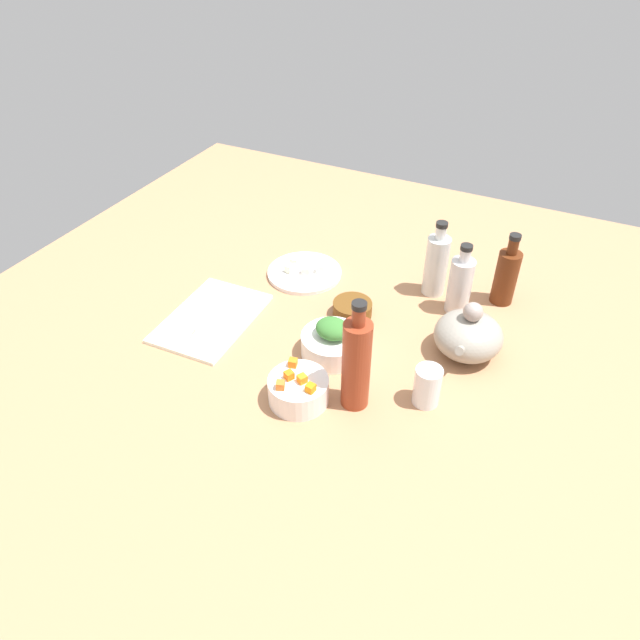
% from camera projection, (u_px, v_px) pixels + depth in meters
% --- Properties ---
extents(tabletop, '(1.90, 1.90, 0.03)m').
position_uv_depth(tabletop, '(320.00, 340.00, 1.46)').
color(tabletop, '#AE7953').
rests_on(tabletop, ground).
extents(cutting_board, '(0.30, 0.21, 0.01)m').
position_uv_depth(cutting_board, '(211.00, 318.00, 1.50)').
color(cutting_board, white).
rests_on(cutting_board, tabletop).
extents(plate_tofu, '(0.21, 0.21, 0.01)m').
position_uv_depth(plate_tofu, '(304.00, 273.00, 1.66)').
color(plate_tofu, white).
rests_on(plate_tofu, tabletop).
extents(bowl_greens, '(0.15, 0.15, 0.06)m').
position_uv_depth(bowl_greens, '(332.00, 345.00, 1.38)').
color(bowl_greens, white).
rests_on(bowl_greens, tabletop).
extents(bowl_carrots, '(0.13, 0.13, 0.06)m').
position_uv_depth(bowl_carrots, '(299.00, 390.00, 1.26)').
color(bowl_carrots, white).
rests_on(bowl_carrots, tabletop).
extents(bowl_small_side, '(0.10, 0.10, 0.04)m').
position_uv_depth(bowl_small_side, '(352.00, 309.00, 1.51)').
color(bowl_small_side, brown).
rests_on(bowl_small_side, tabletop).
extents(teapot, '(0.18, 0.16, 0.15)m').
position_uv_depth(teapot, '(468.00, 335.00, 1.37)').
color(teapot, gray).
rests_on(teapot, tabletop).
extents(bottle_0, '(0.06, 0.06, 0.21)m').
position_uv_depth(bottle_0, '(436.00, 264.00, 1.55)').
color(bottle_0, silver).
rests_on(bottle_0, tabletop).
extents(bottle_1, '(0.06, 0.06, 0.20)m').
position_uv_depth(bottle_1, '(506.00, 275.00, 1.52)').
color(bottle_1, '#55250F').
rests_on(bottle_1, tabletop).
extents(bottle_2, '(0.06, 0.06, 0.20)m').
position_uv_depth(bottle_2, '(460.00, 284.00, 1.49)').
color(bottle_2, silver).
rests_on(bottle_2, tabletop).
extents(bottle_3, '(0.06, 0.06, 0.27)m').
position_uv_depth(bottle_3, '(356.00, 363.00, 1.20)').
color(bottle_3, maroon).
rests_on(bottle_3, tabletop).
extents(drinking_glass_0, '(0.06, 0.06, 0.09)m').
position_uv_depth(drinking_glass_0, '(427.00, 386.00, 1.25)').
color(drinking_glass_0, white).
rests_on(drinking_glass_0, tabletop).
extents(carrot_cube_0, '(0.02, 0.02, 0.02)m').
position_uv_depth(carrot_cube_0, '(280.00, 385.00, 1.22)').
color(carrot_cube_0, orange).
rests_on(carrot_cube_0, bowl_carrots).
extents(carrot_cube_1, '(0.02, 0.02, 0.02)m').
position_uv_depth(carrot_cube_1, '(289.00, 375.00, 1.24)').
color(carrot_cube_1, orange).
rests_on(carrot_cube_1, bowl_carrots).
extents(carrot_cube_2, '(0.02, 0.02, 0.02)m').
position_uv_depth(carrot_cube_2, '(311.00, 388.00, 1.21)').
color(carrot_cube_2, orange).
rests_on(carrot_cube_2, bowl_carrots).
extents(carrot_cube_3, '(0.02, 0.02, 0.02)m').
position_uv_depth(carrot_cube_3, '(293.00, 363.00, 1.27)').
color(carrot_cube_3, orange).
rests_on(carrot_cube_3, bowl_carrots).
extents(carrot_cube_4, '(0.02, 0.02, 0.02)m').
position_uv_depth(carrot_cube_4, '(302.00, 379.00, 1.23)').
color(carrot_cube_4, orange).
rests_on(carrot_cube_4, bowl_carrots).
extents(chopped_greens_mound, '(0.09, 0.10, 0.04)m').
position_uv_depth(chopped_greens_mound, '(333.00, 329.00, 1.35)').
color(chopped_greens_mound, '#37722F').
rests_on(chopped_greens_mound, bowl_greens).
extents(tofu_cube_0, '(0.03, 0.03, 0.02)m').
position_uv_depth(tofu_cube_0, '(306.00, 270.00, 1.64)').
color(tofu_cube_0, '#F7E0D1').
rests_on(tofu_cube_0, plate_tofu).
extents(tofu_cube_1, '(0.03, 0.03, 0.02)m').
position_uv_depth(tofu_cube_1, '(289.00, 268.00, 1.65)').
color(tofu_cube_1, white).
rests_on(tofu_cube_1, plate_tofu).
extents(tofu_cube_2, '(0.03, 0.03, 0.02)m').
position_uv_depth(tofu_cube_2, '(320.00, 269.00, 1.65)').
color(tofu_cube_2, white).
rests_on(tofu_cube_2, plate_tofu).
extents(tofu_cube_3, '(0.02, 0.02, 0.02)m').
position_uv_depth(tofu_cube_3, '(295.00, 261.00, 1.68)').
color(tofu_cube_3, white).
rests_on(tofu_cube_3, plate_tofu).
extents(dumpling_0, '(0.06, 0.06, 0.03)m').
position_uv_depth(dumpling_0, '(232.00, 315.00, 1.48)').
color(dumpling_0, beige).
rests_on(dumpling_0, cutting_board).
extents(dumpling_1, '(0.06, 0.06, 0.02)m').
position_uv_depth(dumpling_1, '(211.00, 308.00, 1.51)').
color(dumpling_1, beige).
rests_on(dumpling_1, cutting_board).
extents(dumpling_2, '(0.06, 0.06, 0.03)m').
position_uv_depth(dumpling_2, '(235.00, 296.00, 1.55)').
color(dumpling_2, beige).
rests_on(dumpling_2, cutting_board).
extents(dumpling_3, '(0.06, 0.07, 0.03)m').
position_uv_depth(dumpling_3, '(198.00, 333.00, 1.42)').
color(dumpling_3, beige).
rests_on(dumpling_3, cutting_board).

